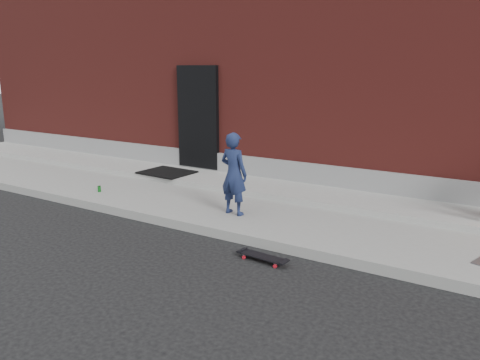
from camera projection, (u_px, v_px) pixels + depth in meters
The scene contains 8 objects.
ground at pixel (222, 240), 6.91m from camera, with size 80.00×80.00×0.00m, color black.
sidewalk at pixel (270, 209), 8.13m from camera, with size 20.00×3.00×0.15m, color gray.
apron at pixel (292, 191), 8.84m from camera, with size 20.00×1.20×0.10m, color gray.
building at pixel (371, 67), 12.11m from camera, with size 20.00×8.10×5.00m.
child at pixel (234, 174), 7.49m from camera, with size 0.49×0.32×1.34m, color #182245.
skateboard at pixel (262, 257), 6.12m from camera, with size 0.71×0.23×0.08m.
soda_can at pixel (99, 189), 8.97m from camera, with size 0.06×0.06×0.12m, color #197E25.
doormat at pixel (167, 172), 10.13m from camera, with size 1.07×0.86×0.03m, color black.
Camera 1 is at (3.63, -5.40, 2.48)m, focal length 35.00 mm.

